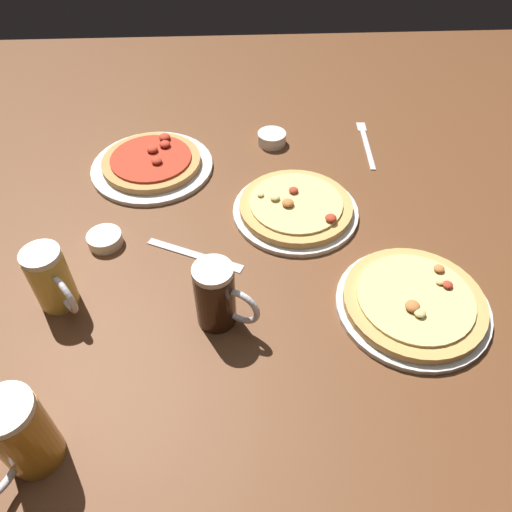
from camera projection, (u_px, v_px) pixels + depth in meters
The scene contains 11 objects.
ground_plane at pixel (256, 267), 1.08m from camera, with size 2.40×2.40×0.03m, color brown.
pizza_plate_near at pixel (414, 303), 0.97m from camera, with size 0.30×0.30×0.05m.
pizza_plate_far at pixel (152, 163), 1.29m from camera, with size 0.32×0.32×0.05m.
pizza_plate_side at pixel (296, 208), 1.17m from camera, with size 0.30×0.30×0.05m.
beer_mug_dark at pixel (217, 296), 0.91m from camera, with size 0.12×0.09×0.14m.
beer_mug_amber at pixel (52, 280), 0.94m from camera, with size 0.10×0.11×0.14m.
beer_mug_pale at pixel (20, 436), 0.72m from camera, with size 0.09×0.14×0.16m.
ramekin_sauce at pixel (272, 138), 1.37m from camera, with size 0.08×0.08×0.03m, color silver.
ramekin_butter at pixel (105, 239), 1.10m from camera, with size 0.08×0.08×0.03m, color silver.
fork_left at pixel (366, 143), 1.38m from camera, with size 0.03×0.23×0.01m.
knife_right at pixel (195, 255), 1.08m from camera, with size 0.22×0.12×0.01m.
Camera 1 is at (-0.04, -0.73, 0.78)m, focal length 34.51 mm.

